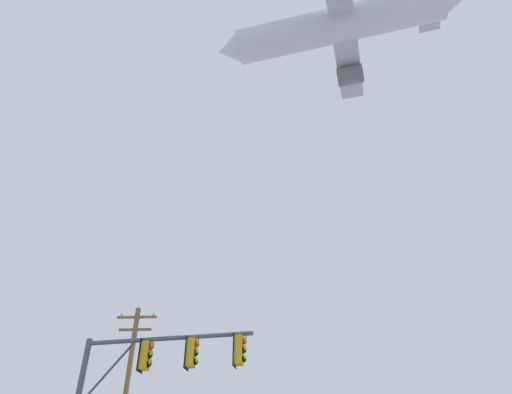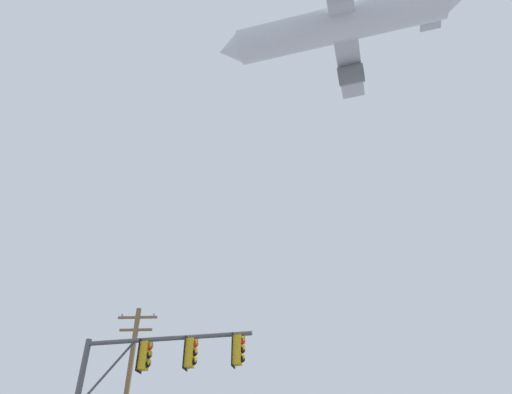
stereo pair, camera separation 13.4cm
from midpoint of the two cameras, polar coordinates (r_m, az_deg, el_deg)
signal_pole_near at (r=16.29m, az=-13.70°, el=-21.07°), size 5.82×1.13×6.33m
airplane at (r=50.65m, az=9.88°, el=20.11°), size 25.30×19.54×6.92m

